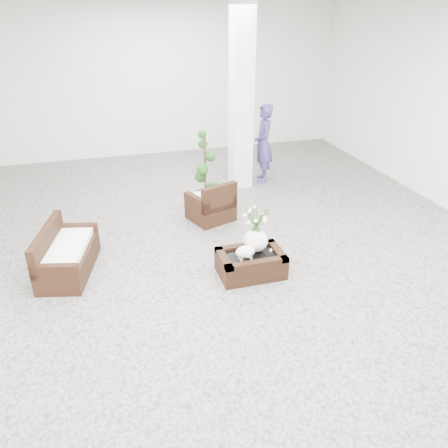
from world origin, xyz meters
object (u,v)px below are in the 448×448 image
object	(u,v)px
loveseat	(67,250)
topiary	(205,168)
armchair	(210,200)
coffee_table	(251,264)

from	to	relation	value
loveseat	topiary	world-z (taller)	topiary
armchair	topiary	world-z (taller)	topiary
armchair	topiary	bearing A→B (deg)	-117.61
armchair	loveseat	xyz separation A→B (m)	(-2.38, -1.10, -0.02)
topiary	loveseat	bearing A→B (deg)	-143.37
coffee_table	topiary	size ratio (longest dim) A/B	0.65
coffee_table	topiary	bearing A→B (deg)	89.61
coffee_table	armchair	size ratio (longest dim) A/B	1.24
topiary	coffee_table	bearing A→B (deg)	-90.39
coffee_table	loveseat	distance (m)	2.59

